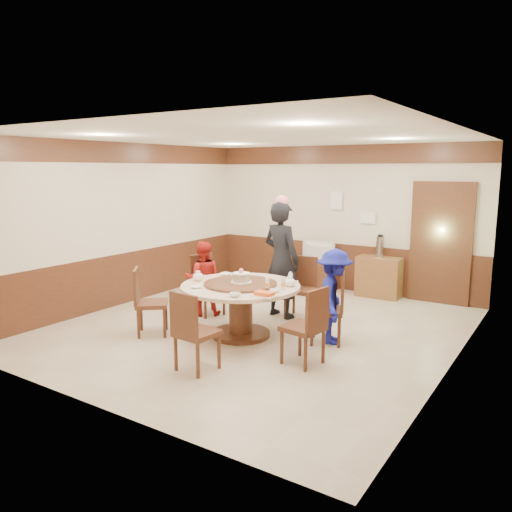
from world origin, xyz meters
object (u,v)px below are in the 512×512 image
Objects in this scene: tv_stand at (315,276)px; birthday_cake at (241,277)px; television at (316,252)px; person_red at (203,279)px; thermos at (380,247)px; side_cabinet at (379,277)px; person_blue at (334,297)px; banquet_table at (241,300)px; person_standing at (281,260)px; shrimp_platter at (264,294)px.

birthday_cake is at bearing -82.86° from tv_stand.
birthday_cake is 0.38× the size of television.
thermos is (2.00, 2.69, 0.34)m from person_red.
person_blue is at bearing -83.14° from side_cabinet.
television reaches higher than banquet_table.
person_standing is at bearing 38.86° from person_blue.
banquet_table reaches higher than tv_stand.
banquet_table is 5.59× the size of shrimp_platter.
tv_stand is 1.46m from thermos.
birthday_cake is at bearing -105.54° from thermos.
person_red is 1.98m from shrimp_platter.
person_standing is at bearing 112.78° from television.
tv_stand is (-1.62, 2.72, -0.40)m from person_blue.
thermos reaches higher than tv_stand.
person_blue reaches higher than television.
television is at bearing -178.66° from thermos.
thermos is (1.29, 0.03, 0.22)m from television.
thermos is (0.25, 3.60, 0.16)m from shrimp_platter.
birthday_cake reaches higher than tv_stand.
banquet_table reaches higher than side_cabinet.
thermos is (-0.34, 2.75, 0.29)m from person_blue.
television reaches higher than tv_stand.
shrimp_platter is (-0.59, -0.84, 0.13)m from person_blue.
thermos is (0.89, 2.07, 0.01)m from person_standing.
person_blue is 2.79m from side_cabinet.
birthday_cake is (-0.00, 0.02, 0.32)m from banquet_table.
person_standing is 1.44m from person_blue.
person_blue is (2.34, -0.06, 0.04)m from person_red.
shrimp_platter is (1.75, -0.91, 0.17)m from person_red.
banquet_table is 1.22m from person_standing.
person_blue is at bearing 20.74° from banquet_table.
banquet_table is 1.29× the size of person_blue.
person_standing reaches higher than person_red.
shrimp_platter is 0.39× the size of television.
tv_stand is 1.06× the size of side_cabinet.
shrimp_platter reaches higher than side_cabinet.
person_standing reaches higher than side_cabinet.
side_cabinet is (2.01, 2.69, -0.23)m from person_red.
banquet_table is at bearing -85.36° from birthday_cake.
banquet_table is 0.78m from shrimp_platter.
side_cabinet is (0.26, 3.60, -0.40)m from shrimp_platter.
side_cabinet is at bearing 74.51° from banquet_table.
person_blue reaches higher than tv_stand.
person_standing is at bearing 90.30° from birthday_cake.
person_standing reaches higher than birthday_cake.
person_standing reaches higher than shrimp_platter.
birthday_cake reaches higher than television.
banquet_table is 5.68× the size of birthday_cake.
person_red reaches higher than birthday_cake.
television is (0.00, 0.00, 0.47)m from tv_stand.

